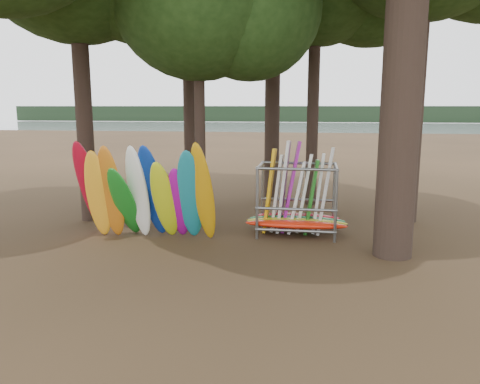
# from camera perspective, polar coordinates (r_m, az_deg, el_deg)

# --- Properties ---
(ground) EXTENTS (120.00, 120.00, 0.00)m
(ground) POSITION_cam_1_polar(r_m,az_deg,el_deg) (12.97, -1.83, -7.26)
(ground) COLOR #47331E
(ground) RESTS_ON ground
(lake) EXTENTS (160.00, 160.00, 0.00)m
(lake) POSITION_cam_1_polar(r_m,az_deg,el_deg) (72.28, 7.32, 7.20)
(lake) COLOR gray
(lake) RESTS_ON ground
(far_shore) EXTENTS (160.00, 4.00, 4.00)m
(far_shore) POSITION_cam_1_polar(r_m,az_deg,el_deg) (122.17, 8.15, 9.40)
(far_shore) COLOR black
(far_shore) RESTS_ON ground
(kayak_row) EXTENTS (4.41, 2.02, 3.12)m
(kayak_row) POSITION_cam_1_polar(r_m,az_deg,el_deg) (14.10, -11.60, -0.38)
(kayak_row) COLOR #B90C25
(kayak_row) RESTS_ON ground
(storage_rack) EXTENTS (3.11, 1.56, 2.91)m
(storage_rack) POSITION_cam_1_polar(r_m,az_deg,el_deg) (14.58, 6.95, -1.21)
(storage_rack) COLOR slate
(storage_rack) RESTS_ON ground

